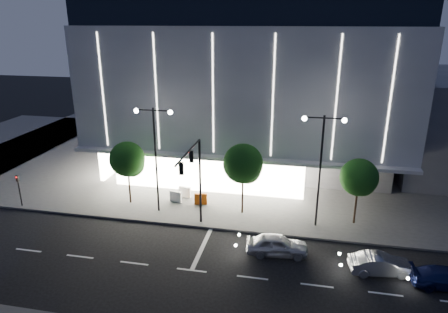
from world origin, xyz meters
TOP-DOWN VIEW (x-y plane):
  - ground at (0.00, 0.00)m, footprint 160.00×160.00m
  - sidewalk_museum at (5.00, 24.00)m, footprint 70.00×40.00m
  - museum at (2.98, 22.31)m, footprint 30.00×25.80m
  - traffic_mast at (1.00, 3.34)m, footprint 0.33×5.89m
  - street_lamp_west at (-3.00, 6.00)m, footprint 3.16×0.36m
  - street_lamp_east at (10.00, 6.00)m, footprint 3.16×0.36m
  - ped_signal_far at (-15.00, 4.50)m, footprint 0.22×0.24m
  - tree_left at (-5.97, 7.02)m, footprint 3.02×3.02m
  - tree_mid at (4.03, 7.02)m, footprint 3.25×3.25m
  - tree_right at (13.03, 7.02)m, footprint 2.91×2.91m
  - car_lead at (7.30, 1.53)m, footprint 4.42×2.12m
  - car_second at (13.99, 0.61)m, footprint 4.15×1.91m
  - car_third at (17.69, -0.01)m, footprint 4.30×2.01m
  - barrier_b at (-1.60, 8.99)m, footprint 1.12×0.38m
  - barrier_c at (0.19, 7.86)m, footprint 1.13×0.45m
  - barrier_d at (-2.10, 7.90)m, footprint 1.13×0.46m

SIDE VIEW (x-z plane):
  - ground at x=0.00m, z-range 0.00..0.00m
  - sidewalk_museum at x=5.00m, z-range 0.00..0.15m
  - car_third at x=17.69m, z-range 0.00..1.22m
  - barrier_b at x=-1.60m, z-range 0.15..1.15m
  - barrier_c at x=0.19m, z-range 0.15..1.15m
  - barrier_d at x=-2.10m, z-range 0.15..1.15m
  - car_second at x=13.99m, z-range 0.00..1.32m
  - car_lead at x=7.30m, z-range 0.00..1.46m
  - ped_signal_far at x=-15.00m, z-range 0.39..3.39m
  - tree_right at x=13.03m, z-range 1.13..6.64m
  - tree_left at x=-5.97m, z-range 1.17..6.90m
  - tree_mid at x=4.03m, z-range 1.26..7.41m
  - traffic_mast at x=1.00m, z-range 1.49..8.56m
  - street_lamp_west at x=-3.00m, z-range 1.46..10.46m
  - street_lamp_east at x=10.00m, z-range 1.46..10.46m
  - museum at x=2.98m, z-range 0.27..18.27m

